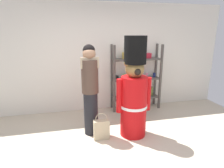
# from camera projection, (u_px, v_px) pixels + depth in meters

# --- Properties ---
(ground_plane) EXTENTS (6.40, 6.40, 0.00)m
(ground_plane) POSITION_uv_depth(u_px,v_px,m) (123.00, 160.00, 2.94)
(ground_plane) COLOR beige
(back_wall) EXTENTS (6.40, 0.12, 2.60)m
(back_wall) POSITION_uv_depth(u_px,v_px,m) (99.00, 58.00, 4.67)
(back_wall) COLOR silver
(back_wall) RESTS_ON ground_plane
(merchandise_shelf) EXTENTS (1.24, 0.35, 1.63)m
(merchandise_shelf) POSITION_uv_depth(u_px,v_px,m) (136.00, 77.00, 4.77)
(merchandise_shelf) COLOR #4C4742
(merchandise_shelf) RESTS_ON ground_plane
(teddy_bear_guard) EXTENTS (0.66, 0.50, 1.86)m
(teddy_bear_guard) POSITION_uv_depth(u_px,v_px,m) (134.00, 93.00, 3.48)
(teddy_bear_guard) COLOR red
(teddy_bear_guard) RESTS_ON ground_plane
(person_shopper) EXTENTS (0.33, 0.31, 1.71)m
(person_shopper) POSITION_uv_depth(u_px,v_px,m) (90.00, 88.00, 3.51)
(person_shopper) COLOR black
(person_shopper) RESTS_ON ground_plane
(shopping_bag) EXTENTS (0.29, 0.12, 0.52)m
(shopping_bag) POSITION_uv_depth(u_px,v_px,m) (101.00, 129.00, 3.48)
(shopping_bag) COLOR #C1AD89
(shopping_bag) RESTS_ON ground_plane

